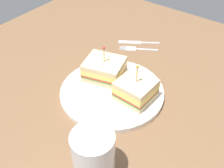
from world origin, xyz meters
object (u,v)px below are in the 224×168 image
object	(u,v)px
plate	(112,92)
sandwich_half_front	(104,69)
drink_glass	(94,157)
knife	(136,42)
sandwich_half_back	(136,89)
fork	(134,49)

from	to	relation	value
plate	sandwich_half_front	bearing A→B (deg)	56.71
sandwich_half_front	drink_glass	bearing A→B (deg)	-146.16
plate	knife	bearing A→B (deg)	18.94
sandwich_half_back	fork	bearing A→B (deg)	33.70
sandwich_half_front	sandwich_half_back	bearing A→B (deg)	-99.73
fork	sandwich_half_back	bearing A→B (deg)	-146.30
sandwich_half_back	knife	xyz separation A→B (cm)	(22.36, 14.07, -3.57)
plate	sandwich_half_front	distance (cm)	6.53
sandwich_half_back	fork	distance (cm)	22.97
sandwich_half_front	knife	distance (cm)	21.08
sandwich_half_back	knife	world-z (taller)	sandwich_half_back
plate	drink_glass	xyz separation A→B (cm)	(-19.22, -10.19, 3.71)
plate	sandwich_half_back	distance (cm)	6.84
sandwich_half_front	sandwich_half_back	world-z (taller)	sandwich_half_back
plate	sandwich_half_front	xyz separation A→B (cm)	(3.16, 4.82, 3.08)
plate	drink_glass	world-z (taller)	drink_glass
drink_glass	fork	distance (cm)	43.06
plate	fork	world-z (taller)	plate
sandwich_half_back	drink_glass	world-z (taller)	sandwich_half_back
drink_glass	knife	distance (cm)	46.82
sandwich_half_back	drink_glass	bearing A→B (deg)	-168.33
sandwich_half_front	knife	bearing A→B (deg)	9.16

